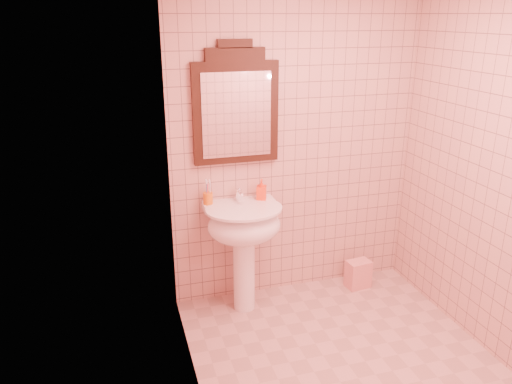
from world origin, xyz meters
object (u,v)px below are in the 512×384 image
object	(u,v)px
toothbrush_cup	(208,198)
soap_dispenser	(261,190)
pedestal_sink	(244,232)
towel	(358,274)
mirror	(236,108)

from	to	relation	value
toothbrush_cup	soap_dispenser	distance (m)	0.42
pedestal_sink	toothbrush_cup	bearing A→B (deg)	148.19
pedestal_sink	towel	distance (m)	1.16
pedestal_sink	toothbrush_cup	world-z (taller)	toothbrush_cup
pedestal_sink	towel	world-z (taller)	pedestal_sink
pedestal_sink	mirror	xyz separation A→B (m)	(-0.00, 0.20, 0.91)
towel	pedestal_sink	bearing A→B (deg)	-177.77
pedestal_sink	toothbrush_cup	size ratio (longest dim) A/B	5.12
towel	mirror	bearing A→B (deg)	171.03
mirror	soap_dispenser	xyz separation A→B (m)	(0.18, -0.07, -0.63)
soap_dispenser	toothbrush_cup	bearing A→B (deg)	-160.17
mirror	soap_dispenser	size ratio (longest dim) A/B	5.55
toothbrush_cup	towel	distance (m)	1.49
pedestal_sink	towel	size ratio (longest dim) A/B	3.57
soap_dispenser	towel	bearing A→B (deg)	16.25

